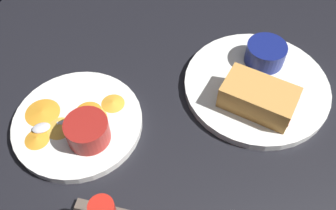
# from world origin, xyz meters

# --- Properties ---
(ground_plane) EXTENTS (1.10, 1.10, 0.03)m
(ground_plane) POSITION_xyz_m (0.00, 0.00, -0.01)
(ground_plane) COLOR black
(plate_sandwich_main) EXTENTS (0.28, 0.28, 0.02)m
(plate_sandwich_main) POSITION_xyz_m (-0.08, -0.11, 0.01)
(plate_sandwich_main) COLOR white
(plate_sandwich_main) RESTS_ON ground_plane
(sandwich_half_near) EXTENTS (0.15, 0.11, 0.05)m
(sandwich_half_near) POSITION_xyz_m (-0.08, -0.06, 0.04)
(sandwich_half_near) COLOR #C68C42
(sandwich_half_near) RESTS_ON plate_sandwich_main
(ramekin_dark_sauce) EXTENTS (0.08, 0.08, 0.04)m
(ramekin_dark_sauce) POSITION_xyz_m (-0.08, -0.17, 0.04)
(ramekin_dark_sauce) COLOR navy
(ramekin_dark_sauce) RESTS_ON plate_sandwich_main
(spoon_by_dark_ramekin) EXTENTS (0.02, 0.10, 0.01)m
(spoon_by_dark_ramekin) POSITION_xyz_m (-0.08, -0.11, 0.02)
(spoon_by_dark_ramekin) COLOR silver
(spoon_by_dark_ramekin) RESTS_ON plate_sandwich_main
(plate_chips_companion) EXTENTS (0.23, 0.23, 0.02)m
(plate_chips_companion) POSITION_xyz_m (0.23, 0.05, 0.01)
(plate_chips_companion) COLOR white
(plate_chips_companion) RESTS_ON ground_plane
(ramekin_light_gravy) EXTENTS (0.07, 0.07, 0.04)m
(ramekin_light_gravy) POSITION_xyz_m (0.20, 0.08, 0.04)
(ramekin_light_gravy) COLOR maroon
(ramekin_light_gravy) RESTS_ON plate_chips_companion
(spoon_by_gravy_ramekin) EXTENTS (0.09, 0.06, 0.01)m
(spoon_by_gravy_ramekin) POSITION_xyz_m (0.27, 0.08, 0.02)
(spoon_by_gravy_ramekin) COLOR silver
(spoon_by_gravy_ramekin) RESTS_ON plate_chips_companion
(plantain_chip_scatter) EXTENTS (0.18, 0.15, 0.01)m
(plantain_chip_scatter) POSITION_xyz_m (0.24, 0.05, 0.02)
(plantain_chip_scatter) COLOR gold
(plantain_chip_scatter) RESTS_ON plate_chips_companion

